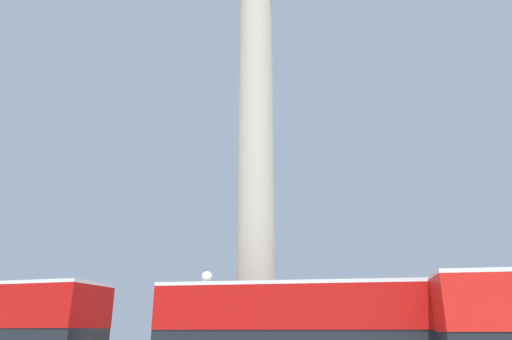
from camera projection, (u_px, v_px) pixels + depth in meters
monument_column at (256, 197)px, 23.44m from camera, size 5.64×5.64×25.21m
street_lamp at (205, 326)px, 17.65m from camera, size 0.43×0.43×4.95m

